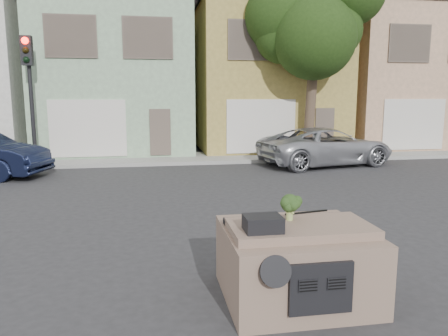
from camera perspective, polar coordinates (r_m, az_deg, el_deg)
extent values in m
plane|color=#303033|center=(9.27, 3.19, -8.38)|extent=(120.00, 120.00, 0.00)
cube|color=gray|center=(19.40, -3.69, 1.30)|extent=(40.00, 3.00, 0.15)
cube|color=#8DAE8B|center=(23.16, -13.69, 11.57)|extent=(7.20, 8.20, 7.55)
cube|color=#A58F45|center=(23.87, 4.97, 11.74)|extent=(7.20, 8.20, 7.55)
cube|color=tan|center=(26.76, 21.01, 10.91)|extent=(7.20, 8.20, 7.55)
imported|color=#AFB1B8|center=(18.37, 13.12, 0.37)|extent=(5.95, 3.62, 1.54)
cube|color=black|center=(18.65, -23.90, 7.82)|extent=(0.40, 0.40, 5.10)
cube|color=#1F3711|center=(19.72, 11.42, 13.43)|extent=(4.40, 4.00, 8.50)
cube|color=#7D6454|center=(6.36, 9.36, -11.70)|extent=(2.00, 1.80, 1.12)
cube|color=black|center=(5.67, 5.10, -7.23)|extent=(0.48, 0.38, 0.20)
cube|color=black|center=(6.62, 10.73, -5.70)|extent=(0.69, 0.15, 0.02)
cube|color=#1F3414|center=(6.17, 8.58, -5.03)|extent=(0.37, 0.37, 0.38)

